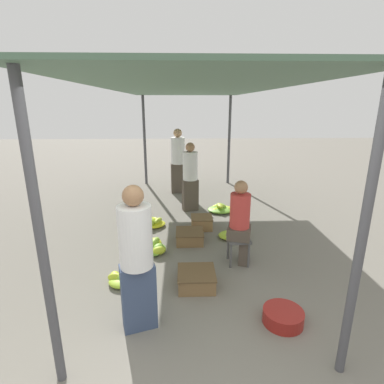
{
  "coord_description": "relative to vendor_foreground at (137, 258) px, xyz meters",
  "views": [
    {
      "loc": [
        -0.18,
        -1.87,
        2.39
      ],
      "look_at": [
        0.0,
        3.1,
        0.93
      ],
      "focal_mm": 28.0,
      "sensor_mm": 36.0,
      "label": 1
    }
  ],
  "objects": [
    {
      "name": "crate_near",
      "position": [
        0.67,
        0.75,
        -0.74
      ],
      "size": [
        0.51,
        0.51,
        0.22
      ],
      "color": "brown",
      "rests_on": "ground"
    },
    {
      "name": "canopy_tarp",
      "position": [
        0.66,
        2.83,
        1.81
      ],
      "size": [
        2.96,
        7.36,
        0.04
      ],
      "primitive_type": "cube",
      "color": "#567A60",
      "rests_on": "canopy_post_front_left"
    },
    {
      "name": "shopper_walking_mid",
      "position": [
        0.67,
        3.81,
        -0.03
      ],
      "size": [
        0.41,
        0.41,
        1.58
      ],
      "color": "#4C4238",
      "rests_on": "ground"
    },
    {
      "name": "canopy_post_back_right",
      "position": [
        1.94,
        6.31,
        0.47
      ],
      "size": [
        0.08,
        0.08,
        2.64
      ],
      "primitive_type": "cylinder",
      "color": "#4C4C51",
      "rests_on": "ground"
    },
    {
      "name": "canopy_post_front_right",
      "position": [
        1.94,
        -0.65,
        0.47
      ],
      "size": [
        0.08,
        0.08,
        2.64
      ],
      "primitive_type": "cylinder",
      "color": "#4C4C51",
      "rests_on": "ground"
    },
    {
      "name": "canopy_post_back_left",
      "position": [
        -0.63,
        6.31,
        0.47
      ],
      "size": [
        0.08,
        0.08,
        2.64
      ],
      "primitive_type": "cylinder",
      "color": "#4C4C51",
      "rests_on": "ground"
    },
    {
      "name": "vendor_foreground",
      "position": [
        0.0,
        0.0,
        0.0
      ],
      "size": [
        0.44,
        0.44,
        1.64
      ],
      "color": "#384766",
      "rests_on": "ground"
    },
    {
      "name": "banana_pile_left_0",
      "position": [
        -0.12,
        2.86,
        -0.78
      ],
      "size": [
        0.49,
        0.63,
        0.2
      ],
      "color": "#C0D12A",
      "rests_on": "ground"
    },
    {
      "name": "vendor_seated",
      "position": [
        1.36,
        1.35,
        -0.16
      ],
      "size": [
        0.42,
        0.42,
        1.33
      ],
      "color": "#4C4238",
      "rests_on": "ground"
    },
    {
      "name": "banana_pile_right_1",
      "position": [
        1.39,
        3.71,
        -0.79
      ],
      "size": [
        0.67,
        0.63,
        0.2
      ],
      "color": "#CBD528",
      "rests_on": "ground"
    },
    {
      "name": "banana_pile_left_1",
      "position": [
        -0.35,
        0.85,
        -0.79
      ],
      "size": [
        0.45,
        0.4,
        0.14
      ],
      "color": "#B6CD2C",
      "rests_on": "ground"
    },
    {
      "name": "crate_far",
      "position": [
        0.61,
        2.11,
        -0.74
      ],
      "size": [
        0.49,
        0.49,
        0.21
      ],
      "color": "brown",
      "rests_on": "ground"
    },
    {
      "name": "banana_pile_left_2",
      "position": [
        -0.05,
        1.76,
        -0.77
      ],
      "size": [
        0.63,
        0.58,
        0.24
      ],
      "color": "#87BA34",
      "rests_on": "ground"
    },
    {
      "name": "stool",
      "position": [
        1.34,
        1.34,
        -0.51
      ],
      "size": [
        0.34,
        0.34,
        0.43
      ],
      "color": "#4C4C4C",
      "rests_on": "ground"
    },
    {
      "name": "crate_mid",
      "position": [
        0.87,
        2.73,
        -0.73
      ],
      "size": [
        0.42,
        0.42,
        0.24
      ],
      "color": "olive",
      "rests_on": "ground"
    },
    {
      "name": "canopy_post_front_left",
      "position": [
        -0.63,
        -0.65,
        0.47
      ],
      "size": [
        0.08,
        0.08,
        2.64
      ],
      "primitive_type": "cylinder",
      "color": "#4C4C51",
      "rests_on": "ground"
    },
    {
      "name": "banana_pile_right_0",
      "position": [
        1.44,
        2.27,
        -0.78
      ],
      "size": [
        0.55,
        0.54,
        0.19
      ],
      "color": "#A0C430",
      "rests_on": "ground"
    },
    {
      "name": "basin_black",
      "position": [
        1.61,
        -0.01,
        -0.77
      ],
      "size": [
        0.46,
        0.46,
        0.16
      ],
      "color": "maroon",
      "rests_on": "ground"
    },
    {
      "name": "shopper_walking_far",
      "position": [
        0.38,
        5.3,
        0.07
      ],
      "size": [
        0.41,
        0.41,
        1.77
      ],
      "color": "#4C4238",
      "rests_on": "ground"
    }
  ]
}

